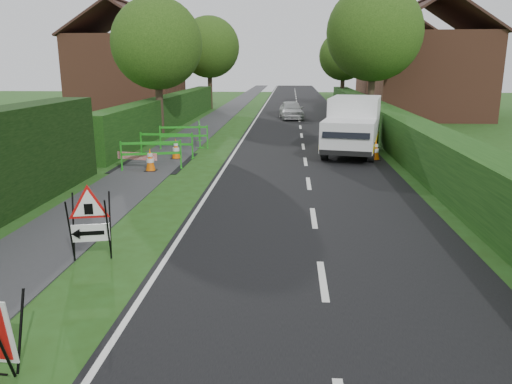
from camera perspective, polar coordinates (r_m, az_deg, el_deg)
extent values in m
plane|color=#234413|center=(7.85, -10.87, -12.51)|extent=(120.00, 120.00, 0.00)
cube|color=black|center=(41.91, 4.77, 9.53)|extent=(6.00, 90.00, 0.02)
cube|color=#2D2D30|center=(42.19, -2.82, 9.60)|extent=(2.00, 90.00, 0.02)
cube|color=#14380F|center=(29.78, -9.61, 7.41)|extent=(1.00, 24.00, 1.80)
cube|color=#14380F|center=(23.48, 15.20, 5.27)|extent=(1.20, 50.00, 1.50)
cube|color=brown|center=(38.65, -14.40, 12.81)|extent=(7.00, 7.00, 5.50)
cube|color=#331E19|center=(39.33, -17.32, 18.26)|extent=(4.00, 7.40, 2.58)
cube|color=#331E19|center=(38.26, -12.15, 18.70)|extent=(4.00, 7.40, 2.58)
cube|color=#331E19|center=(38.86, -14.88, 20.10)|extent=(0.25, 7.40, 0.18)
cube|color=brown|center=(35.93, 19.03, 12.40)|extent=(7.00, 7.00, 5.50)
cube|color=#331E19|center=(35.66, 16.69, 18.77)|extent=(4.00, 7.40, 2.58)
cube|color=#331E19|center=(36.54, 22.33, 18.20)|extent=(4.00, 7.40, 2.58)
cube|color=brown|center=(49.79, 16.02, 12.97)|extent=(7.00, 7.00, 5.50)
cube|color=#331E19|center=(49.56, 14.27, 17.53)|extent=(4.00, 7.40, 2.58)
cube|color=#331E19|center=(50.27, 18.38, 17.20)|extent=(4.00, 7.40, 2.58)
cube|color=#331E19|center=(49.96, 16.43, 18.62)|extent=(0.25, 7.40, 0.18)
cylinder|color=#2D2116|center=(25.69, -10.92, 9.21)|extent=(0.36, 0.36, 2.62)
sphere|color=#1C3B10|center=(25.62, -11.27, 16.31)|extent=(4.40, 4.40, 4.40)
cylinder|color=#2D2116|center=(29.18, 12.96, 10.04)|extent=(0.36, 0.36, 2.97)
sphere|color=#1C3B10|center=(29.15, 13.38, 17.30)|extent=(5.20, 5.20, 5.20)
cylinder|color=#2D2116|center=(41.33, -5.26, 11.39)|extent=(0.36, 0.36, 2.80)
sphere|color=#1C3B10|center=(41.29, -5.37, 16.16)|extent=(4.80, 4.80, 4.80)
cylinder|color=#2D2116|center=(45.04, 9.82, 11.27)|extent=(0.36, 0.36, 2.45)
sphere|color=#1C3B10|center=(44.99, 9.99, 15.09)|extent=(4.20, 4.20, 4.20)
cylinder|color=black|center=(6.40, -27.03, -15.52)|extent=(0.05, 0.34, 0.95)
cylinder|color=black|center=(6.65, -25.32, -14.15)|extent=(0.05, 0.34, 0.95)
cylinder|color=black|center=(9.50, -20.47, -4.29)|extent=(0.12, 0.37, 1.21)
cylinder|color=black|center=(9.78, -20.14, -3.73)|extent=(0.12, 0.37, 1.21)
cylinder|color=black|center=(9.39, -16.55, -4.18)|extent=(0.12, 0.37, 1.21)
cylinder|color=black|center=(9.67, -16.34, -3.61)|extent=(0.12, 0.37, 1.21)
cube|color=white|center=(9.58, -18.36, -4.45)|extent=(0.66, 0.18, 0.33)
cube|color=black|center=(9.57, -18.38, -4.49)|extent=(0.47, 0.12, 0.08)
cone|color=black|center=(9.61, -19.92, -4.53)|extent=(0.19, 0.23, 0.20)
cube|color=black|center=(9.43, -18.60, -1.87)|extent=(0.15, 0.05, 0.20)
cube|color=silver|center=(21.15, 11.21, 8.13)|extent=(2.49, 3.38, 1.83)
cube|color=silver|center=(18.90, 10.54, 6.36)|extent=(2.26, 2.32, 1.12)
cube|color=black|center=(17.93, 10.27, 6.84)|extent=(1.68, 0.56, 0.51)
cube|color=#DDBD0B|center=(20.47, 8.21, 6.01)|extent=(0.99, 4.59, 0.23)
cube|color=#DDBD0B|center=(20.30, 13.59, 5.69)|extent=(0.99, 4.59, 0.23)
cube|color=black|center=(18.06, 10.17, 4.40)|extent=(1.84, 0.50, 0.19)
cylinder|color=black|center=(19.04, 7.88, 4.76)|extent=(0.38, 0.79, 0.76)
cylinder|color=black|center=(18.88, 13.02, 4.45)|extent=(0.38, 0.79, 0.76)
cylinder|color=black|center=(22.03, 9.03, 6.02)|extent=(0.38, 0.79, 0.76)
cylinder|color=black|center=(21.90, 13.48, 5.75)|extent=(0.38, 0.79, 0.76)
cube|color=black|center=(19.40, 13.44, 3.61)|extent=(0.38, 0.38, 0.04)
cone|color=#F96607|center=(19.33, 13.51, 4.75)|extent=(0.32, 0.32, 0.75)
cylinder|color=white|center=(19.34, 13.50, 4.65)|extent=(0.25, 0.25, 0.14)
cylinder|color=white|center=(19.31, 13.53, 5.19)|extent=(0.17, 0.17, 0.10)
cube|color=black|center=(21.25, 11.45, 4.63)|extent=(0.38, 0.38, 0.04)
cone|color=#F96607|center=(21.19, 11.50, 5.68)|extent=(0.32, 0.32, 0.75)
cylinder|color=white|center=(21.19, 11.50, 5.58)|extent=(0.25, 0.25, 0.14)
cylinder|color=white|center=(21.16, 11.52, 6.08)|extent=(0.17, 0.17, 0.10)
cube|color=black|center=(22.30, 10.86, 5.11)|extent=(0.38, 0.38, 0.04)
cone|color=#F96607|center=(22.24, 10.91, 6.11)|extent=(0.32, 0.32, 0.75)
cylinder|color=white|center=(22.25, 10.91, 6.02)|extent=(0.25, 0.25, 0.14)
cylinder|color=white|center=(22.22, 10.93, 6.49)|extent=(0.17, 0.17, 0.10)
cube|color=black|center=(17.28, -11.93, 2.39)|extent=(0.38, 0.38, 0.04)
cone|color=#F96607|center=(17.20, -12.00, 3.68)|extent=(0.32, 0.32, 0.75)
cylinder|color=white|center=(17.21, -11.99, 3.56)|extent=(0.25, 0.25, 0.14)
cylinder|color=white|center=(17.17, -12.03, 4.17)|extent=(0.17, 0.17, 0.10)
cube|color=black|center=(19.39, -9.09, 3.81)|extent=(0.38, 0.38, 0.04)
cone|color=#F96607|center=(19.32, -9.14, 4.96)|extent=(0.32, 0.32, 0.75)
cylinder|color=white|center=(19.32, -9.13, 4.85)|extent=(0.25, 0.25, 0.14)
cylinder|color=white|center=(19.29, -9.15, 5.40)|extent=(0.17, 0.17, 0.10)
cube|color=#1E921A|center=(17.56, -15.14, 3.99)|extent=(0.06, 0.06, 1.00)
cube|color=#1E921A|center=(17.52, -8.59, 4.31)|extent=(0.06, 0.06, 1.00)
cube|color=#1E921A|center=(17.45, -11.94, 5.51)|extent=(1.95, 0.55, 0.08)
cube|color=#1E921A|center=(17.50, -11.88, 4.32)|extent=(1.95, 0.55, 0.08)
cube|color=#1E921A|center=(17.65, -15.04, 2.46)|extent=(0.15, 0.35, 0.04)
cube|color=#1E921A|center=(17.61, -8.54, 2.77)|extent=(0.15, 0.35, 0.04)
cube|color=#1E921A|center=(19.80, -12.98, 5.25)|extent=(0.05, 0.05, 1.00)
cube|color=#1E921A|center=(19.29, -7.28, 5.27)|extent=(0.05, 0.05, 1.00)
cube|color=#1E921A|center=(19.46, -10.22, 6.49)|extent=(2.00, 0.08, 0.08)
cube|color=#1E921A|center=(19.51, -10.17, 5.41)|extent=(2.00, 0.08, 0.08)
cube|color=#1E921A|center=(19.88, -12.90, 3.89)|extent=(0.06, 0.35, 0.04)
cube|color=#1E921A|center=(19.37, -7.24, 3.87)|extent=(0.06, 0.35, 0.04)
cube|color=#1E921A|center=(21.72, -10.89, 6.14)|extent=(0.06, 0.06, 1.00)
cube|color=#1E921A|center=(21.62, -5.58, 6.30)|extent=(0.06, 0.06, 1.00)
cube|color=#1E921A|center=(21.59, -8.28, 7.33)|extent=(1.98, 0.38, 0.08)
cube|color=#1E921A|center=(21.64, -8.25, 6.36)|extent=(1.98, 0.38, 0.08)
cube|color=#1E921A|center=(21.79, -10.83, 4.89)|extent=(0.12, 0.36, 0.04)
cube|color=#1E921A|center=(21.70, -5.55, 5.04)|extent=(0.12, 0.36, 0.04)
cube|color=#1E921A|center=(21.71, -6.43, 6.31)|extent=(0.06, 0.06, 1.00)
cube|color=#1E921A|center=(23.69, -6.52, 6.98)|extent=(0.06, 0.06, 1.00)
cube|color=#1E921A|center=(22.65, -6.51, 7.71)|extent=(0.43, 1.97, 0.08)
cube|color=#1E921A|center=(22.69, -6.48, 6.78)|extent=(0.43, 1.97, 0.08)
cube|color=#1E921A|center=(21.78, -6.40, 5.06)|extent=(0.35, 0.13, 0.04)
cube|color=#1E921A|center=(23.76, -6.48, 5.83)|extent=(0.35, 0.13, 0.04)
cube|color=red|center=(17.80, -13.35, 2.59)|extent=(1.47, 0.37, 0.25)
imported|color=silver|center=(33.49, 4.04, 9.36)|extent=(1.75, 3.66, 1.20)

